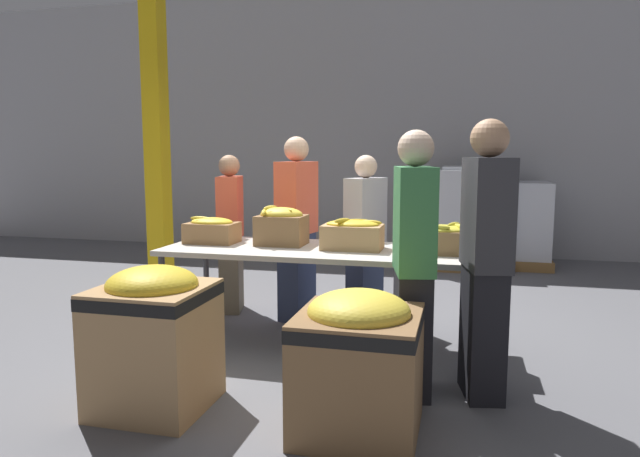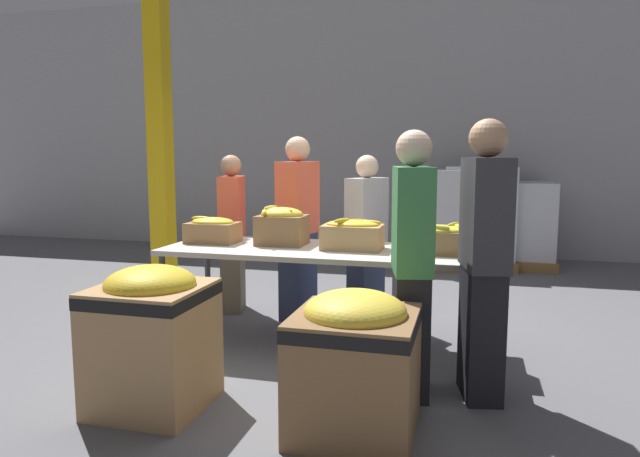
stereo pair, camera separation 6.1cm
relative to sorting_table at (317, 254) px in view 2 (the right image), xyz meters
The scene contains 18 objects.
ground_plane 0.73m from the sorting_table, ahead, with size 30.00×30.00×0.00m, color slate.
wall_back 4.70m from the sorting_table, 90.00° to the left, with size 16.00×0.08×4.00m.
sorting_table is the anchor object (origin of this frame).
banana_box_0 0.92m from the sorting_table, behind, with size 0.41×0.28×0.22m.
banana_box_1 0.39m from the sorting_table, 164.99° to the left, with size 0.38×0.34×0.32m.
banana_box_2 0.33m from the sorting_table, ahead, with size 0.46×0.30×0.25m.
banana_box_3 0.95m from the sorting_table, ahead, with size 0.50×0.30×0.23m.
volunteer_0 1.11m from the sorting_table, 42.87° to the right, with size 0.31×0.48×1.66m.
volunteer_1 1.42m from the sorting_table, 28.61° to the right, with size 0.32×0.50×1.72m.
volunteer_2 0.77m from the sorting_table, 118.31° to the left, with size 0.30×0.48×1.67m.
volunteer_3 0.78m from the sorting_table, 70.97° to the left, with size 0.35×0.45×1.50m.
volunteer_4 1.31m from the sorting_table, 143.81° to the left, with size 0.29×0.44×1.50m.
donation_bin_0 1.51m from the sorting_table, 116.02° to the right, with size 0.63×0.63×0.86m.
donation_bin_1 1.49m from the sorting_table, 66.72° to the right, with size 0.66×0.66×0.79m.
support_pillar 3.10m from the sorting_table, 144.59° to the left, with size 0.22×0.22×4.00m.
pallet_stack_0 4.24m from the sorting_table, 64.76° to the left, with size 0.90×0.90×1.14m.
pallet_stack_1 3.96m from the sorting_table, 71.25° to the left, with size 0.98×0.98×1.35m.
pallet_stack_2 3.78m from the sorting_table, 75.42° to the left, with size 1.09×1.09×1.31m.
Camera 2 is at (1.16, -4.24, 1.51)m, focal length 32.00 mm.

